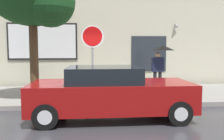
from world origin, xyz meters
The scene contains 6 objects.
ground_plane centered at (0.00, 0.00, 0.00)m, with size 60.00×60.00×0.00m, color #333338.
sidewalk centered at (0.00, 3.00, 0.07)m, with size 20.00×4.00×0.15m, color gray.
building_facade centered at (-0.02, 5.50, 3.48)m, with size 20.00×0.67×7.00m.
parked_car centered at (0.36, -0.02, 0.73)m, with size 4.45×1.85×1.46m.
pedestrian_with_umbrella centered at (2.77, 3.17, 1.70)m, with size 0.98×0.98×1.96m.
stop_sign centered at (-0.12, 1.54, 1.99)m, with size 0.76×0.10×2.61m.
Camera 1 is at (-0.13, -6.48, 1.96)m, focal length 37.44 mm.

